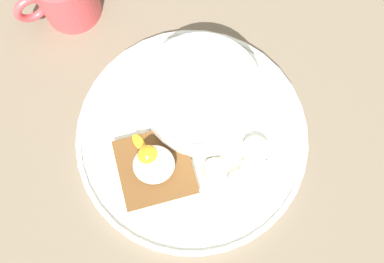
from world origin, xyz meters
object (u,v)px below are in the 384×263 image
(oatmeal_bowl, at_px, (200,97))
(poached_egg, at_px, (153,163))
(banana_slice_right, at_px, (254,169))
(banana_slice_front, at_px, (240,185))
(banana_slice_back, at_px, (214,170))
(banana_slice_left, at_px, (255,150))
(toast_slice, at_px, (155,167))

(oatmeal_bowl, height_order, poached_egg, oatmeal_bowl)
(oatmeal_bowl, relative_size, banana_slice_right, 3.27)
(banana_slice_front, distance_m, banana_slice_back, 0.03)
(banana_slice_back, bearing_deg, banana_slice_right, -2.50)
(oatmeal_bowl, bearing_deg, banana_slice_left, -46.49)
(poached_egg, relative_size, banana_slice_back, 1.88)
(poached_egg, distance_m, banana_slice_back, 0.07)
(toast_slice, xyz_separation_m, banana_slice_right, (0.12, -0.01, 0.00))
(banana_slice_back, bearing_deg, oatmeal_bowl, 96.65)
(toast_slice, bearing_deg, poached_egg, 119.44)
(banana_slice_front, bearing_deg, oatmeal_bowl, 110.10)
(oatmeal_bowl, height_order, banana_slice_left, oatmeal_bowl)
(toast_slice, height_order, banana_slice_front, same)
(banana_slice_left, relative_size, banana_slice_right, 0.83)
(banana_slice_left, relative_size, banana_slice_back, 1.00)
(toast_slice, xyz_separation_m, banana_slice_back, (0.07, -0.01, 0.00))
(banana_slice_left, height_order, banana_slice_right, banana_slice_left)
(oatmeal_bowl, height_order, banana_slice_front, oatmeal_bowl)
(banana_slice_front, relative_size, banana_slice_left, 1.25)
(poached_egg, height_order, banana_slice_back, poached_egg)
(oatmeal_bowl, xyz_separation_m, poached_egg, (-0.06, -0.07, -0.00))
(banana_slice_left, bearing_deg, toast_slice, -174.56)
(oatmeal_bowl, distance_m, poached_egg, 0.10)
(poached_egg, xyz_separation_m, banana_slice_left, (0.12, 0.01, -0.02))
(poached_egg, bearing_deg, oatmeal_bowl, 50.36)
(banana_slice_left, distance_m, banana_slice_right, 0.02)
(poached_egg, bearing_deg, toast_slice, -60.56)
(banana_slice_left, bearing_deg, banana_slice_right, -100.06)
(banana_slice_left, xyz_separation_m, banana_slice_back, (-0.05, -0.02, -0.00))
(toast_slice, bearing_deg, oatmeal_bowl, 51.75)
(banana_slice_front, xyz_separation_m, banana_slice_left, (0.02, 0.04, 0.00))
(oatmeal_bowl, distance_m, banana_slice_right, 0.11)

